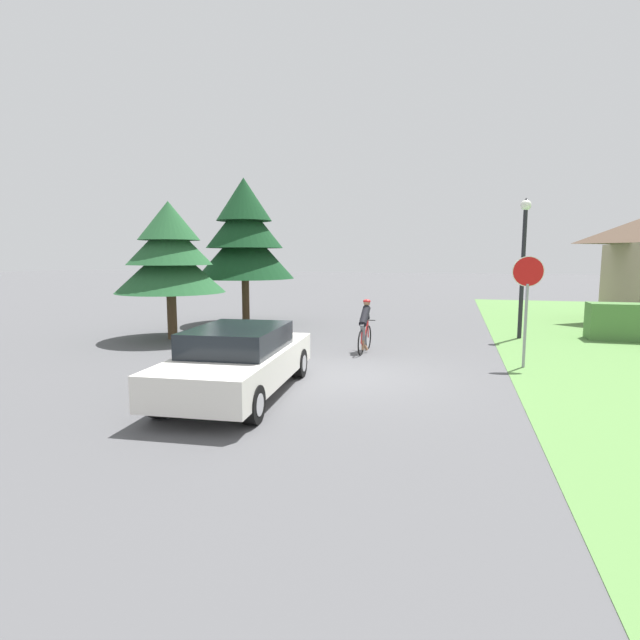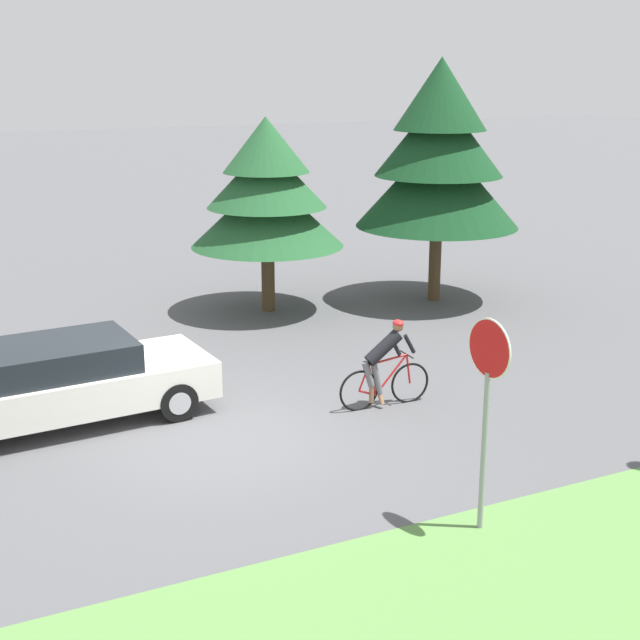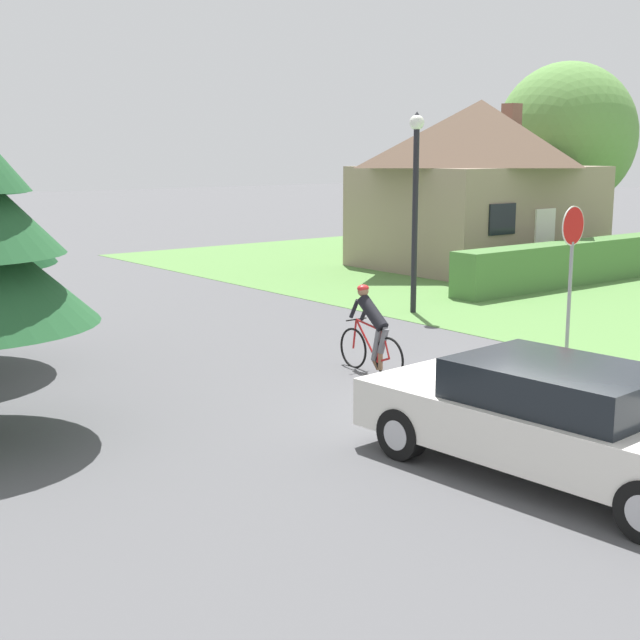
{
  "view_description": "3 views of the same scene",
  "coord_description": "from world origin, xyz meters",
  "views": [
    {
      "loc": [
        2.23,
        -10.89,
        2.73
      ],
      "look_at": [
        -0.85,
        0.58,
        1.2
      ],
      "focal_mm": 28.0,
      "sensor_mm": 36.0,
      "label": 1
    },
    {
      "loc": [
        12.09,
        -4.1,
        5.58
      ],
      "look_at": [
        -0.38,
        1.9,
        1.61
      ],
      "focal_mm": 50.0,
      "sensor_mm": 36.0,
      "label": 2
    },
    {
      "loc": [
        -10.04,
        -8.03,
        3.76
      ],
      "look_at": [
        -2.26,
        1.79,
        1.35
      ],
      "focal_mm": 50.0,
      "sensor_mm": 36.0,
      "label": 3
    }
  ],
  "objects": [
    {
      "name": "stop_sign",
      "position": [
        3.95,
        2.03,
        1.94
      ],
      "size": [
        0.74,
        0.08,
        2.73
      ],
      "rotation": [
        0.0,
        0.0,
        3.23
      ],
      "color": "gray",
      "rests_on": "ground"
    },
    {
      "name": "ground_plane",
      "position": [
        0.0,
        0.0,
        0.0
      ],
      "size": [
        140.0,
        140.0,
        0.0
      ],
      "primitive_type": "plane",
      "color": "#515154"
    },
    {
      "name": "conifer_tall_far",
      "position": [
        -5.84,
        7.64,
        3.52
      ],
      "size": [
        3.89,
        3.89,
        5.77
      ],
      "color": "#4C3823",
      "rests_on": "ground"
    },
    {
      "name": "street_lamp",
      "position": [
        4.39,
        6.67,
        2.94
      ],
      "size": [
        0.34,
        0.34,
        4.59
      ],
      "color": "black",
      "rests_on": "ground"
    },
    {
      "name": "conifer_tall_near",
      "position": [
        -6.71,
        3.59,
        2.8
      ],
      "size": [
        3.52,
        3.52,
        4.48
      ],
      "color": "#4C3823",
      "rests_on": "ground"
    },
    {
      "name": "sedan_left_lane",
      "position": [
        -1.81,
        -2.01,
        0.69
      ],
      "size": [
        2.16,
        4.86,
        1.36
      ],
      "rotation": [
        0.0,
        0.0,
        1.64
      ],
      "color": "silver",
      "rests_on": "ground"
    },
    {
      "name": "cyclist",
      "position": [
        -0.18,
        3.0,
        0.72
      ],
      "size": [
        0.44,
        1.69,
        1.52
      ],
      "rotation": [
        0.0,
        0.0,
        1.53
      ],
      "color": "black",
      "rests_on": "ground"
    }
  ]
}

